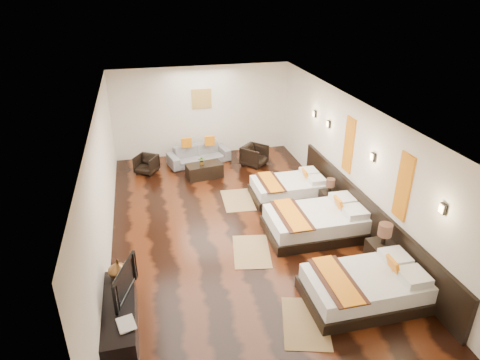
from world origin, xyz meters
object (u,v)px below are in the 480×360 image
object	(u,v)px
tv	(120,281)
sofa	(199,155)
bed_near	(366,287)
bed_far	(289,188)
armchair_left	(147,164)
book	(118,327)
coffee_table	(204,171)
tv_console	(121,318)
table_plant	(202,161)
bed_mid	(317,222)
armchair_right	(255,156)
nightstand_a	(381,252)
figurine	(118,269)
nightstand_b	(329,198)

from	to	relation	value
tv	sofa	size ratio (longest dim) A/B	0.50
bed_near	bed_far	bearing A→B (deg)	90.04
bed_far	armchair_left	xyz separation A→B (m)	(-3.55, 2.38, 0.02)
book	sofa	size ratio (longest dim) A/B	0.18
sofa	armchair_left	xyz separation A→B (m)	(-1.59, -0.36, -0.01)
bed_far	coffee_table	distance (m)	2.59
tv_console	table_plant	xyz separation A→B (m)	(2.18, 5.44, 0.25)
armchair_left	bed_mid	bearing A→B (deg)	-17.29
bed_near	coffee_table	distance (m)	6.04
book	armchair_right	size ratio (longest dim) A/B	0.50
nightstand_a	tv_console	size ratio (longest dim) A/B	0.55
bed_mid	tv_console	xyz separation A→B (m)	(-4.20, -1.98, -0.01)
nightstand_a	figurine	world-z (taller)	nightstand_a
bed_near	sofa	bearing A→B (deg)	106.17
sofa	table_plant	distance (m)	1.12
book	sofa	world-z (taller)	book
book	table_plant	world-z (taller)	table_plant
tv	nightstand_b	bearing A→B (deg)	-40.99
armchair_left	bed_far	bearing A→B (deg)	-1.51
figurine	coffee_table	xyz separation A→B (m)	(2.24, 4.78, -0.53)
tv_console	coffee_table	world-z (taller)	tv_console
nightstand_b	coffee_table	distance (m)	3.68
tv_console	tv	bearing A→B (deg)	78.35
bed_far	coffee_table	size ratio (longest dim) A/B	1.89
figurine	bed_near	bearing A→B (deg)	-12.56
bed_near	tv	xyz separation A→B (m)	(-4.15, 0.48, 0.54)
bed_near	table_plant	distance (m)	6.03
tv	book	size ratio (longest dim) A/B	2.77
bed_near	table_plant	world-z (taller)	bed_near
bed_far	table_plant	bearing A→B (deg)	140.53
bed_mid	bed_near	bearing A→B (deg)	-90.03
armchair_right	figurine	bearing A→B (deg)	-170.55
tv_console	armchair_left	distance (m)	6.20
bed_near	tv_console	size ratio (longest dim) A/B	1.17
bed_mid	bed_far	xyz separation A→B (m)	(-0.00, 1.80, -0.04)
bed_mid	nightstand_b	world-z (taller)	bed_mid
bed_near	armchair_right	bearing A→B (deg)	93.19
bed_mid	tv_console	size ratio (longest dim) A/B	1.22
nightstand_b	figurine	world-z (taller)	figurine
bed_mid	armchair_right	distance (m)	3.99
book	coffee_table	size ratio (longest dim) A/B	0.34
bed_mid	table_plant	bearing A→B (deg)	120.29
nightstand_a	coffee_table	bearing A→B (deg)	118.82
nightstand_b	sofa	world-z (taller)	nightstand_b
bed_far	bed_mid	bearing A→B (deg)	-89.88
tv	table_plant	size ratio (longest dim) A/B	3.71
bed_far	nightstand_b	distance (m)	1.09
armchair_right	table_plant	distance (m)	1.77
tv_console	armchair_right	xyz separation A→B (m)	(3.85, 5.96, 0.04)
bed_far	bed_near	bearing A→B (deg)	-89.96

